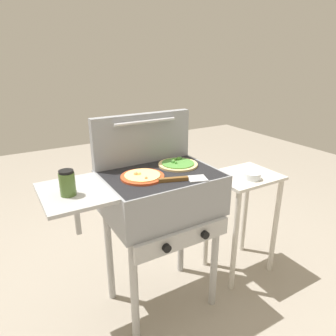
{
  "coord_description": "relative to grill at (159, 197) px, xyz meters",
  "views": [
    {
      "loc": [
        -0.77,
        -1.4,
        1.52
      ],
      "look_at": [
        0.05,
        0.0,
        0.92
      ],
      "focal_mm": 32.66,
      "sensor_mm": 36.0,
      "label": 1
    }
  ],
  "objects": [
    {
      "name": "topping_bowl_near",
      "position": [
        0.66,
        -0.08,
        0.02
      ],
      "size": [
        0.11,
        0.11,
        0.04
      ],
      "color": "silver",
      "rests_on": "prep_table"
    },
    {
      "name": "prep_table",
      "position": [
        0.67,
        0.0,
        -0.22
      ],
      "size": [
        0.44,
        0.36,
        0.76
      ],
      "color": "beige",
      "rests_on": "ground_plane"
    },
    {
      "name": "pizza_cheese",
      "position": [
        -0.1,
        -0.01,
        0.15
      ],
      "size": [
        0.24,
        0.24,
        0.03
      ],
      "color": "#C64723",
      "rests_on": "grill"
    },
    {
      "name": "grill",
      "position": [
        0.0,
        0.0,
        0.0
      ],
      "size": [
        0.96,
        0.53,
        0.9
      ],
      "color": "gray",
      "rests_on": "ground_plane"
    },
    {
      "name": "grill_lid_open",
      "position": [
        0.01,
        0.22,
        0.3
      ],
      "size": [
        0.63,
        0.08,
        0.3
      ],
      "color": "gray",
      "rests_on": "grill"
    },
    {
      "name": "sauce_jar",
      "position": [
        -0.5,
        -0.03,
        0.2
      ],
      "size": [
        0.07,
        0.07,
        0.12
      ],
      "color": "#4C6B2D",
      "rests_on": "grill"
    },
    {
      "name": "ground_plane",
      "position": [
        0.01,
        0.0,
        -0.76
      ],
      "size": [
        8.0,
        8.0,
        0.0
      ],
      "primitive_type": "plane",
      "color": "gray"
    },
    {
      "name": "pizza_veggie",
      "position": [
        0.17,
        0.06,
        0.15
      ],
      "size": [
        0.24,
        0.24,
        0.03
      ],
      "color": "#E0C17F",
      "rests_on": "grill"
    },
    {
      "name": "spatula",
      "position": [
        0.07,
        -0.15,
        0.15
      ],
      "size": [
        0.26,
        0.14,
        0.02
      ],
      "color": "#B7BABF",
      "rests_on": "grill"
    }
  ]
}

